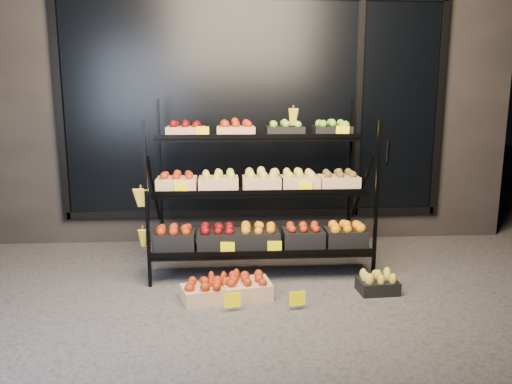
{
  "coord_description": "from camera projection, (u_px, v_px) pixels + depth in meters",
  "views": [
    {
      "loc": [
        -0.34,
        -4.13,
        1.73
      ],
      "look_at": [
        -0.04,
        0.55,
        0.79
      ],
      "focal_mm": 35.0,
      "sensor_mm": 36.0,
      "label": 1
    }
  ],
  "objects": [
    {
      "name": "floor_crate_left",
      "position": [
        204.0,
        291.0,
        4.2
      ],
      "size": [
        0.43,
        0.36,
        0.19
      ],
      "rotation": [
        0.0,
        0.0,
        0.29
      ],
      "color": "tan",
      "rests_on": "ground"
    },
    {
      "name": "tag_floor_a",
      "position": [
        232.0,
        305.0,
        3.98
      ],
      "size": [
        0.13,
        0.01,
        0.12
      ],
      "primitive_type": "cube",
      "color": "#F7DD00",
      "rests_on": "ground"
    },
    {
      "name": "tag_floor_b",
      "position": [
        297.0,
        303.0,
        4.02
      ],
      "size": [
        0.13,
        0.01,
        0.12
      ],
      "primitive_type": "cube",
      "color": "#F7DD00",
      "rests_on": "ground"
    },
    {
      "name": "floor_crate_midleft",
      "position": [
        224.0,
        286.0,
        4.3
      ],
      "size": [
        0.38,
        0.3,
        0.18
      ],
      "rotation": [
        0.0,
        0.0,
        -0.14
      ],
      "color": "black",
      "rests_on": "ground"
    },
    {
      "name": "building",
      "position": [
        249.0,
        91.0,
        6.59
      ],
      "size": [
        6.0,
        2.08,
        3.5
      ],
      "color": "#2D2826",
      "rests_on": "ground"
    },
    {
      "name": "display_rack",
      "position": [
        259.0,
        191.0,
        4.84
      ],
      "size": [
        2.18,
        1.02,
        1.69
      ],
      "color": "black",
      "rests_on": "ground"
    },
    {
      "name": "floor_crate_right",
      "position": [
        378.0,
        283.0,
        4.37
      ],
      "size": [
        0.35,
        0.27,
        0.18
      ],
      "rotation": [
        0.0,
        0.0,
        0.07
      ],
      "color": "black",
      "rests_on": "ground"
    },
    {
      "name": "floor_crate_midright",
      "position": [
        246.0,
        286.0,
        4.27
      ],
      "size": [
        0.45,
        0.36,
        0.2
      ],
      "rotation": [
        0.0,
        0.0,
        0.17
      ],
      "color": "tan",
      "rests_on": "ground"
    },
    {
      "name": "ground",
      "position": [
        265.0,
        292.0,
        4.4
      ],
      "size": [
        24.0,
        24.0,
        0.0
      ],
      "primitive_type": "plane",
      "color": "#514F4C",
      "rests_on": "ground"
    }
  ]
}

